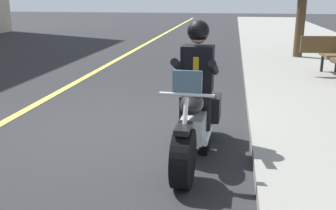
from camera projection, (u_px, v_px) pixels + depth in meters
ground_plane at (120, 129)px, 6.00m from camera, size 80.00×80.00×0.00m
lane_center_stripe at (4, 122)px, 6.32m from camera, size 60.00×0.16×0.01m
motorcycle_main at (195, 123)px, 4.89m from camera, size 2.22×0.64×1.26m
rider_main at (197, 76)px, 4.91m from camera, size 0.63×0.56×1.74m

